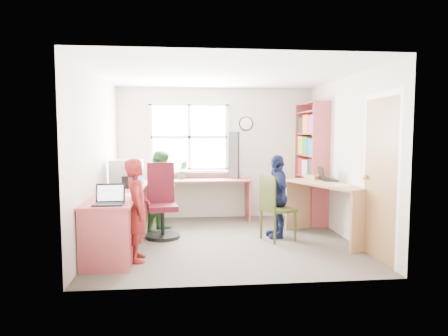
% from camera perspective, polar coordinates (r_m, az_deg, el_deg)
% --- Properties ---
extents(room, '(3.64, 3.44, 2.44)m').
position_cam_1_polar(room, '(5.82, 0.26, 1.51)').
color(room, '#433C34').
rests_on(room, ground).
extents(l_desk, '(2.38, 2.95, 0.75)m').
position_cam_1_polar(l_desk, '(5.56, -13.06, -6.71)').
color(l_desk, '#AD4549').
rests_on(l_desk, ground).
extents(right_desk, '(1.16, 1.60, 0.84)m').
position_cam_1_polar(right_desk, '(6.15, 15.12, -4.18)').
color(right_desk, tan).
rests_on(right_desk, ground).
extents(bookshelf, '(0.30, 1.02, 2.10)m').
position_cam_1_polar(bookshelf, '(7.25, 12.35, 0.37)').
color(bookshelf, '#AD4549').
rests_on(bookshelf, ground).
extents(swivel_chair, '(0.60, 0.60, 1.12)m').
position_cam_1_polar(swivel_chair, '(6.14, -8.87, -5.30)').
color(swivel_chair, black).
rests_on(swivel_chair, ground).
extents(wooden_chair, '(0.54, 0.54, 0.96)m').
position_cam_1_polar(wooden_chair, '(5.87, 7.16, -5.33)').
color(wooden_chair, '#313812').
rests_on(wooden_chair, ground).
extents(crt_monitor, '(0.49, 0.46, 0.41)m').
position_cam_1_polar(crt_monitor, '(6.37, -13.76, -0.68)').
color(crt_monitor, '#A0A0A4').
rests_on(crt_monitor, l_desk).
extents(laptop_left, '(0.34, 0.28, 0.23)m').
position_cam_1_polar(laptop_left, '(4.83, -16.06, -4.35)').
color(laptop_left, black).
rests_on(laptop_left, l_desk).
extents(laptop_right, '(0.29, 0.33, 0.22)m').
position_cam_1_polar(laptop_right, '(6.40, 14.34, -1.29)').
color(laptop_right, black).
rests_on(laptop_right, right_desk).
extents(speaker_a, '(0.11, 0.11, 0.18)m').
position_cam_1_polar(speaker_a, '(6.12, -13.97, -2.00)').
color(speaker_a, black).
rests_on(speaker_a, l_desk).
extents(speaker_b, '(0.10, 0.10, 0.17)m').
position_cam_1_polar(speaker_b, '(6.53, -13.20, -1.58)').
color(speaker_b, black).
rests_on(speaker_b, l_desk).
extents(cd_tower, '(0.21, 0.20, 0.85)m').
position_cam_1_polar(cd_tower, '(7.20, 1.44, 1.83)').
color(cd_tower, black).
rests_on(cd_tower, l_desk).
extents(game_box, '(0.33, 0.33, 0.06)m').
position_cam_1_polar(game_box, '(6.65, 13.26, -1.23)').
color(game_box, red).
rests_on(game_box, right_desk).
extents(paper_a, '(0.25, 0.31, 0.00)m').
position_cam_1_polar(paper_a, '(5.47, -14.01, -3.77)').
color(paper_a, beige).
rests_on(paper_a, l_desk).
extents(paper_b, '(0.26, 0.32, 0.00)m').
position_cam_1_polar(paper_b, '(5.89, 16.57, -2.34)').
color(paper_b, beige).
rests_on(paper_b, right_desk).
extents(potted_plant, '(0.19, 0.15, 0.32)m').
position_cam_1_polar(potted_plant, '(7.17, -5.92, -0.31)').
color(potted_plant, '#296833').
rests_on(potted_plant, l_desk).
extents(person_red, '(0.35, 0.49, 1.26)m').
position_cam_1_polar(person_red, '(5.03, -12.26, -5.88)').
color(person_red, maroon).
rests_on(person_red, ground).
extents(person_green, '(0.73, 0.78, 1.29)m').
position_cam_1_polar(person_green, '(6.47, -8.75, -3.30)').
color(person_green, '#2D702C').
rests_on(person_green, ground).
extents(person_navy, '(0.36, 0.75, 1.25)m').
position_cam_1_polar(person_navy, '(6.08, 7.59, -4.00)').
color(person_navy, '#151C42').
rests_on(person_navy, ground).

